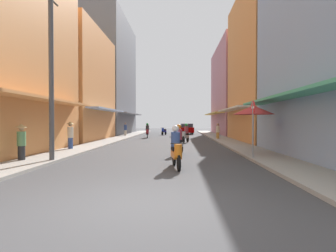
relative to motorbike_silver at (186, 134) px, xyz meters
name	(u,v)px	position (x,y,z in m)	size (l,w,h in m)	color
ground_plane	(167,142)	(-1.51, 0.53, -0.70)	(88.35, 88.35, 0.00)	#424244
sidewalk_left	(108,141)	(-6.57, 0.53, -0.64)	(1.94, 48.16, 0.12)	#9E9991
sidewalk_right	(229,142)	(3.56, 0.53, -0.64)	(1.94, 48.16, 0.12)	#9E9991
building_left_mid	(70,86)	(-10.54, 2.22, 4.28)	(7.05, 9.42, 9.98)	#D88C4C
building_left_far	(106,78)	(-10.54, 13.89, 7.03)	(7.05, 12.78, 15.47)	slate
building_right_mid	(274,67)	(7.53, 1.29, 5.63)	(7.05, 9.74, 12.68)	#D88C4C
building_right_far	(240,91)	(7.53, 13.55, 5.15)	(7.05, 12.92, 11.71)	#B7727F
motorbike_silver	(186,134)	(0.00, 0.00, 0.00)	(0.73, 1.75, 1.58)	black
motorbike_orange	(176,149)	(-0.64, -11.32, 0.00)	(0.57, 1.80, 1.58)	black
motorbike_maroon	(147,131)	(-3.90, 6.15, 0.00)	(0.55, 1.81, 1.58)	black
motorbike_blue	(164,131)	(-2.47, 11.60, -0.20)	(0.69, 1.76, 0.96)	black
motorbike_white	(178,141)	(-0.60, -7.64, 0.00)	(0.71, 1.76, 1.58)	black
parked_car	(186,129)	(0.49, 14.97, 0.04)	(1.95, 4.18, 1.45)	#8C0000
pedestrian_crossing	(21,141)	(-7.11, -10.41, 0.21)	(0.44, 0.44, 1.62)	#262628
pedestrian_midway	(70,134)	(-6.97, -5.94, 0.27)	(0.44, 0.44, 1.73)	#334C8C
pedestrian_far	(218,132)	(3.14, 3.64, 0.07)	(0.34, 0.34, 1.56)	#BF8C3F
pedestrian_foreground	(125,130)	(-6.75, 8.51, 0.10)	(0.34, 0.34, 1.61)	beige
vendor_umbrella	(253,110)	(3.20, -7.72, 1.60)	(2.02, 2.02, 2.53)	#99999E
utility_pole	(51,72)	(-5.86, -10.33, 3.07)	(0.20, 1.20, 7.40)	#4C4C4F
street_sign_no_entry	(253,122)	(2.74, -9.28, 1.01)	(0.07, 0.60, 2.65)	gray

